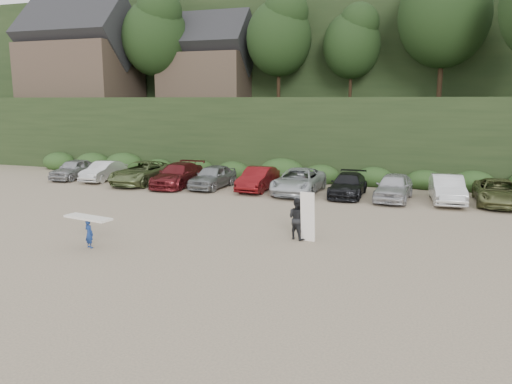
% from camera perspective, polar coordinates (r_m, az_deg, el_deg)
% --- Properties ---
extents(ground, '(120.00, 120.00, 0.00)m').
position_cam_1_polar(ground, '(22.33, -2.27, -4.63)').
color(ground, tan).
rests_on(ground, ground).
extents(hillside_backdrop, '(90.00, 41.50, 28.00)m').
position_cam_1_polar(hillside_backdrop, '(56.86, 11.01, 15.78)').
color(hillside_backdrop, black).
rests_on(hillside_backdrop, ground).
extents(parked_cars, '(39.61, 5.72, 1.58)m').
position_cam_1_polar(parked_cars, '(31.21, 7.44, 1.08)').
color(parked_cars, '#9B9C9F').
rests_on(parked_cars, ground).
extents(child_surfer, '(2.20, 0.98, 1.28)m').
position_cam_1_polar(child_surfer, '(20.92, -18.58, -3.77)').
color(child_surfer, navy).
rests_on(child_surfer, ground).
extents(adult_surfer, '(1.35, 0.99, 2.11)m').
position_cam_1_polar(adult_surfer, '(21.11, 4.86, -3.01)').
color(adult_surfer, black).
rests_on(adult_surfer, ground).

